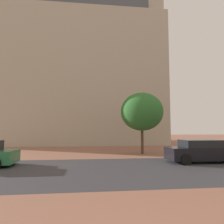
{
  "coord_description": "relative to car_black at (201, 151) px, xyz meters",
  "views": [
    {
      "loc": [
        -1.09,
        -1.68,
        2.21
      ],
      "look_at": [
        0.37,
        11.03,
        3.25
      ],
      "focal_mm": 32.74,
      "sensor_mm": 36.0,
      "label": 1
    }
  ],
  "objects": [
    {
      "name": "tree_curb_far",
      "position": [
        -2.66,
        4.85,
        3.0
      ],
      "size": [
        3.78,
        3.78,
        5.42
      ],
      "color": "#4C3823",
      "rests_on": "ground_plane"
    },
    {
      "name": "car_black",
      "position": [
        0.0,
        0.0,
        0.0
      ],
      "size": [
        4.41,
        1.98,
        1.47
      ],
      "color": "black",
      "rests_on": "ground_plane"
    },
    {
      "name": "street_asphalt_strip",
      "position": [
        -6.3,
        -1.7,
        -0.71
      ],
      "size": [
        120.0,
        7.72,
        0.0
      ],
      "primitive_type": "cube",
      "color": "#38383D",
      "rests_on": "ground_plane"
    },
    {
      "name": "ground_plane",
      "position": [
        -6.3,
        -1.22,
        -0.71
      ],
      "size": [
        120.0,
        120.0,
        0.0
      ],
      "primitive_type": "plane",
      "color": "#93604C"
    },
    {
      "name": "landmark_building",
      "position": [
        -8.55,
        20.02,
        10.78
      ],
      "size": [
        24.11,
        15.04,
        39.86
      ],
      "color": "#B2A893",
      "rests_on": "ground_plane"
    }
  ]
}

